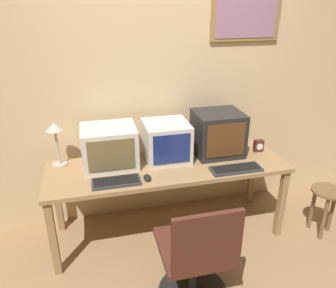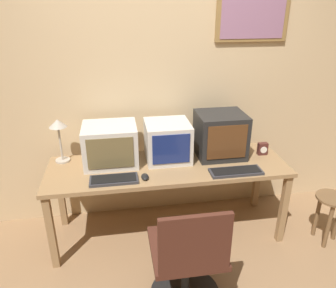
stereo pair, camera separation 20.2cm
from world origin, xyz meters
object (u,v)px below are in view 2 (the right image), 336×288
(monitor_right, at_px, (220,135))
(desk_lamp, at_px, (59,129))
(keyboard_main, at_px, (114,180))
(office_chair, at_px, (188,262))
(side_stool, at_px, (330,210))
(monitor_center, at_px, (168,141))
(desk_clock, at_px, (263,149))
(keyboard_side, at_px, (236,171))
(mouse_near_keyboard, at_px, (145,177))
(monitor_left, at_px, (110,144))

(monitor_right, distance_m, desk_lamp, 1.42)
(keyboard_main, xyz_separation_m, office_chair, (0.47, -0.61, -0.35))
(desk_lamp, xyz_separation_m, side_stool, (2.31, -0.58, -0.68))
(monitor_center, bearing_deg, desk_lamp, 173.89)
(desk_clock, bearing_deg, keyboard_side, -140.53)
(desk_lamp, bearing_deg, mouse_near_keyboard, -31.94)
(keyboard_side, bearing_deg, office_chair, -132.40)
(side_stool, bearing_deg, desk_clock, 139.73)
(mouse_near_keyboard, height_order, office_chair, office_chair)
(desk_clock, distance_m, side_stool, 0.79)
(monitor_right, bearing_deg, monitor_center, -179.90)
(desk_lamp, bearing_deg, monitor_center, -6.11)
(monitor_right, relative_size, desk_clock, 3.73)
(monitor_left, relative_size, monitor_center, 1.18)
(desk_clock, xyz_separation_m, side_stool, (0.50, -0.42, -0.44))
(monitor_left, distance_m, desk_clock, 1.39)
(monitor_left, relative_size, office_chair, 0.52)
(desk_clock, bearing_deg, monitor_center, 176.19)
(office_chair, bearing_deg, monitor_center, 89.33)
(desk_clock, xyz_separation_m, office_chair, (-0.89, -0.88, -0.39))
(monitor_center, relative_size, mouse_near_keyboard, 3.85)
(desk_clock, bearing_deg, office_chair, -135.46)
(monitor_right, distance_m, side_stool, 1.17)
(office_chair, bearing_deg, keyboard_main, 128.00)
(monitor_left, bearing_deg, keyboard_main, -87.28)
(keyboard_side, bearing_deg, desk_clock, 39.47)
(monitor_right, height_order, mouse_near_keyboard, monitor_right)
(keyboard_main, xyz_separation_m, desk_lamp, (-0.44, 0.43, 0.29))
(mouse_near_keyboard, relative_size, side_stool, 0.22)
(monitor_left, relative_size, mouse_near_keyboard, 4.53)
(desk_lamp, xyz_separation_m, office_chair, (0.92, -1.04, -0.64))
(keyboard_main, bearing_deg, side_stool, -4.65)
(monitor_right, bearing_deg, keyboard_side, -84.80)
(mouse_near_keyboard, bearing_deg, monitor_right, 24.70)
(keyboard_main, relative_size, mouse_near_keyboard, 3.79)
(desk_clock, relative_size, office_chair, 0.13)
(keyboard_side, height_order, desk_clock, desk_clock)
(keyboard_side, height_order, office_chair, office_chair)
(monitor_right, distance_m, office_chair, 1.19)
(keyboard_side, relative_size, side_stool, 0.94)
(keyboard_side, xyz_separation_m, mouse_near_keyboard, (-0.76, 0.03, 0.00))
(keyboard_side, bearing_deg, monitor_left, 160.50)
(keyboard_main, bearing_deg, mouse_near_keyboard, -0.46)
(monitor_left, bearing_deg, office_chair, -62.43)
(monitor_left, bearing_deg, monitor_center, -0.21)
(desk_clock, relative_size, desk_lamp, 0.29)
(keyboard_side, relative_size, desk_lamp, 1.11)
(mouse_near_keyboard, bearing_deg, keyboard_side, -2.05)
(monitor_right, relative_size, desk_lamp, 1.08)
(keyboard_main, relative_size, keyboard_side, 0.87)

